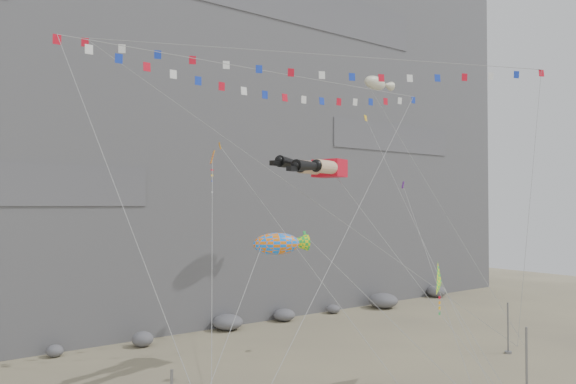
{
  "coord_description": "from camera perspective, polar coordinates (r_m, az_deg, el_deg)",
  "views": [
    {
      "loc": [
        -24.92,
        -24.09,
        10.55
      ],
      "look_at": [
        0.34,
        9.0,
        11.55
      ],
      "focal_mm": 35.0,
      "sensor_mm": 36.0,
      "label": 1
    }
  ],
  "objects": [
    {
      "name": "harlequin_kite",
      "position": [
        32.91,
        -7.69,
        3.4
      ],
      "size": [
        5.45,
        8.9,
        16.19
      ],
      "color": "red",
      "rests_on": "ground"
    },
    {
      "name": "talus_boulders",
      "position": [
        49.07,
        -6.15,
        -13.06
      ],
      "size": [
        60.0,
        3.0,
        1.2
      ],
      "primitive_type": null,
      "color": "slate",
      "rests_on": "ground"
    },
    {
      "name": "small_kite_c",
      "position": [
        34.74,
        1.92,
        -4.62
      ],
      "size": [
        3.88,
        11.27,
        14.0
      ],
      "color": "green",
      "rests_on": "ground"
    },
    {
      "name": "flag_banner_upper",
      "position": [
        40.33,
        -1.33,
        12.01
      ],
      "size": [
        29.35,
        13.07,
        26.38
      ],
      "color": "red",
      "rests_on": "ground"
    },
    {
      "name": "legs_kite",
      "position": [
        37.39,
        2.82,
        2.55
      ],
      "size": [
        7.27,
        14.16,
        18.37
      ],
      "rotation": [
        0.0,
        0.0,
        0.34
      ],
      "color": "red",
      "rests_on": "ground"
    },
    {
      "name": "blimp_windsock",
      "position": [
        49.94,
        8.86,
        10.83
      ],
      "size": [
        5.72,
        12.73,
        24.34
      ],
      "color": "beige",
      "rests_on": "ground"
    },
    {
      "name": "anchor_pole_center",
      "position": [
        32.41,
        23.08,
        -16.26
      ],
      "size": [
        0.12,
        0.12,
        4.33
      ],
      "primitive_type": "cylinder",
      "color": "slate",
      "rests_on": "ground"
    },
    {
      "name": "cliff",
      "position": [
        63.05,
        -13.33,
        11.92
      ],
      "size": [
        80.0,
        28.0,
        50.0
      ],
      "primitive_type": "cube",
      "color": "slate",
      "rests_on": "ground"
    },
    {
      "name": "flag_banner_lower",
      "position": [
        41.14,
        5.03,
        13.62
      ],
      "size": [
        31.18,
        13.4,
        25.27
      ],
      "color": "red",
      "rests_on": "ground"
    },
    {
      "name": "ground",
      "position": [
        36.23,
        8.68,
        -18.28
      ],
      "size": [
        120.0,
        120.0,
        0.0
      ],
      "primitive_type": "plane",
      "color": "gray",
      "rests_on": "ground"
    },
    {
      "name": "small_kite_b",
      "position": [
        42.48,
        11.68,
        0.45
      ],
      "size": [
        6.02,
        10.44,
        16.4
      ],
      "color": "#6E1BA2",
      "rests_on": "ground"
    },
    {
      "name": "small_kite_d",
      "position": [
        47.04,
        8.11,
        6.99
      ],
      "size": [
        7.34,
        16.93,
        25.04
      ],
      "color": "yellow",
      "rests_on": "ground"
    },
    {
      "name": "fish_windsock",
      "position": [
        30.68,
        -1.19,
        -5.3
      ],
      "size": [
        10.19,
        5.73,
        12.56
      ],
      "color": "orange",
      "rests_on": "ground"
    },
    {
      "name": "small_kite_a",
      "position": [
        38.19,
        -6.53,
        4.13
      ],
      "size": [
        3.43,
        15.52,
        21.06
      ],
      "color": "orange",
      "rests_on": "ground"
    },
    {
      "name": "anchor_pole_right",
      "position": [
        44.04,
        21.44,
        -12.73
      ],
      "size": [
        0.12,
        0.12,
        3.61
      ],
      "primitive_type": "cylinder",
      "color": "slate",
      "rests_on": "ground"
    },
    {
      "name": "delta_kite",
      "position": [
        35.29,
        15.17,
        -8.84
      ],
      "size": [
        2.33,
        5.58,
        7.95
      ],
      "color": "#F6F20C",
      "rests_on": "ground"
    }
  ]
}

